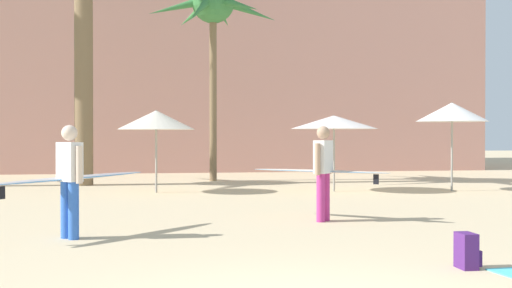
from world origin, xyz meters
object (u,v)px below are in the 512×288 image
(palm_tree_far_left, at_px, (213,11))
(backpack, at_px, (467,251))
(cafe_umbrella_0, at_px, (334,122))
(cafe_umbrella_2, at_px, (156,120))
(cafe_umbrella_1, at_px, (452,112))
(person_mid_left, at_px, (322,170))
(person_near_left, at_px, (70,177))

(palm_tree_far_left, xyz_separation_m, backpack, (1.31, -15.86, -5.63))
(palm_tree_far_left, xyz_separation_m, cafe_umbrella_0, (2.87, -4.91, -3.90))
(backpack, bearing_deg, cafe_umbrella_2, 107.44)
(cafe_umbrella_1, xyz_separation_m, person_mid_left, (-5.37, -5.89, -1.28))
(backpack, distance_m, person_near_left, 5.88)
(cafe_umbrella_0, height_order, cafe_umbrella_1, cafe_umbrella_1)
(cafe_umbrella_0, distance_m, person_mid_left, 6.70)
(palm_tree_far_left, relative_size, cafe_umbrella_0, 2.83)
(palm_tree_far_left, height_order, cafe_umbrella_1, palm_tree_far_left)
(palm_tree_far_left, distance_m, cafe_umbrella_2, 6.27)
(palm_tree_far_left, relative_size, person_near_left, 2.69)
(cafe_umbrella_0, distance_m, backpack, 11.19)
(cafe_umbrella_0, xyz_separation_m, cafe_umbrella_1, (3.31, -0.41, 0.29))
(palm_tree_far_left, distance_m, person_near_left, 13.95)
(palm_tree_far_left, relative_size, cafe_umbrella_1, 2.77)
(palm_tree_far_left, bearing_deg, person_mid_left, -85.84)
(cafe_umbrella_0, height_order, backpack, cafe_umbrella_0)
(cafe_umbrella_0, bearing_deg, palm_tree_far_left, 120.29)
(backpack, relative_size, person_mid_left, 0.18)
(cafe_umbrella_0, relative_size, person_near_left, 0.95)
(cafe_umbrella_2, relative_size, person_mid_left, 0.96)
(cafe_umbrella_0, height_order, cafe_umbrella_2, cafe_umbrella_2)
(cafe_umbrella_2, distance_m, person_near_left, 8.27)
(cafe_umbrella_0, xyz_separation_m, backpack, (-1.55, -10.95, -1.73))
(cafe_umbrella_2, relative_size, backpack, 5.35)
(cafe_umbrella_0, bearing_deg, cafe_umbrella_1, -7.09)
(cafe_umbrella_0, xyz_separation_m, person_mid_left, (-2.05, -6.30, -1.00))
(cafe_umbrella_1, bearing_deg, person_mid_left, -132.36)
(cafe_umbrella_1, bearing_deg, cafe_umbrella_2, 174.38)
(person_near_left, bearing_deg, palm_tree_far_left, 35.22)
(person_near_left, bearing_deg, cafe_umbrella_0, 11.06)
(cafe_umbrella_1, height_order, cafe_umbrella_2, cafe_umbrella_1)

